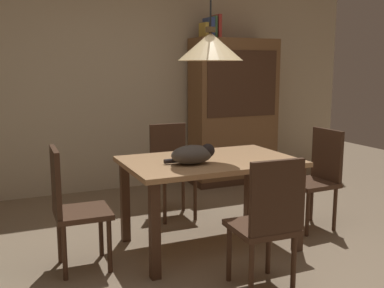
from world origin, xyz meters
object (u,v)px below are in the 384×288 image
at_px(chair_far_back, 171,166).
at_px(chair_right_side, 318,174).
at_px(cat_sleeping, 193,154).
at_px(book_red_tall, 216,27).
at_px(dining_table, 210,171).
at_px(book_green_slim, 213,27).
at_px(hutch_bookcase, 233,115).
at_px(pendant_lamp, 210,46).
at_px(chair_left_side, 71,203).
at_px(book_yellow_short, 204,30).
at_px(book_blue_wide, 209,28).
at_px(chair_near_front, 268,220).

bearing_deg(chair_far_back, chair_right_side, -37.85).
bearing_deg(cat_sleeping, chair_right_side, 4.95).
relative_size(cat_sleeping, book_red_tall, 1.40).
distance_m(dining_table, chair_right_side, 1.14).
height_order(chair_far_back, book_green_slim, book_green_slim).
bearing_deg(hutch_bookcase, pendant_lamp, -124.09).
height_order(chair_left_side, pendant_lamp, pendant_lamp).
height_order(chair_right_side, book_yellow_short, book_yellow_short).
height_order(book_blue_wide, book_red_tall, book_red_tall).
relative_size(hutch_bookcase, book_green_slim, 7.12).
relative_size(chair_left_side, book_red_tall, 3.32).
xyz_separation_m(chair_far_back, book_yellow_short, (0.80, 0.94, 1.43)).
bearing_deg(chair_left_side, dining_table, -0.10).
bearing_deg(book_blue_wide, chair_far_back, -132.62).
xyz_separation_m(chair_right_side, hutch_bookcase, (0.10, 1.81, 0.38)).
height_order(chair_far_back, chair_right_side, same).
bearing_deg(book_blue_wide, chair_left_side, -137.68).
xyz_separation_m(dining_table, chair_far_back, (0.00, 0.88, -0.14)).
relative_size(chair_far_back, book_blue_wide, 3.88).
bearing_deg(chair_far_back, cat_sleeping, -101.34).
relative_size(chair_far_back, cat_sleeping, 2.38).
bearing_deg(hutch_bookcase, chair_left_side, -142.41).
relative_size(pendant_lamp, book_red_tall, 4.64).
xyz_separation_m(dining_table, hutch_bookcase, (1.23, 1.82, 0.24)).
bearing_deg(cat_sleeping, chair_left_side, 173.02).
bearing_deg(cat_sleeping, hutch_bookcase, 53.51).
xyz_separation_m(chair_left_side, book_green_slim, (2.05, 1.82, 1.47)).
relative_size(chair_right_side, pendant_lamp, 0.72).
height_order(dining_table, book_blue_wide, book_blue_wide).
bearing_deg(pendant_lamp, chair_left_side, 179.90).
xyz_separation_m(chair_near_front, book_blue_wide, (0.87, 2.70, 1.46)).
distance_m(hutch_bookcase, book_yellow_short, 1.13).
xyz_separation_m(chair_far_back, book_red_tall, (0.97, 0.94, 1.48)).
bearing_deg(chair_right_side, book_blue_wide, 98.19).
distance_m(chair_far_back, book_green_slim, 1.97).
height_order(chair_left_side, chair_right_side, same).
height_order(hutch_bookcase, book_blue_wide, book_blue_wide).
bearing_deg(pendant_lamp, dining_table, -110.56).
height_order(chair_far_back, pendant_lamp, pendant_lamp).
xyz_separation_m(chair_far_back, book_blue_wide, (0.87, 0.94, 1.46)).
relative_size(chair_far_back, chair_right_side, 1.00).
bearing_deg(book_blue_wide, cat_sleeping, -118.86).
xyz_separation_m(book_yellow_short, book_blue_wide, (0.07, 0.00, 0.03)).
bearing_deg(book_blue_wide, chair_near_front, -107.88).
bearing_deg(book_blue_wide, hutch_bookcase, -0.24).
distance_m(cat_sleeping, pendant_lamp, 0.87).
relative_size(chair_right_side, book_blue_wide, 3.88).
distance_m(book_yellow_short, book_blue_wide, 0.07).
height_order(chair_left_side, book_green_slim, book_green_slim).
relative_size(book_yellow_short, book_red_tall, 0.71).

